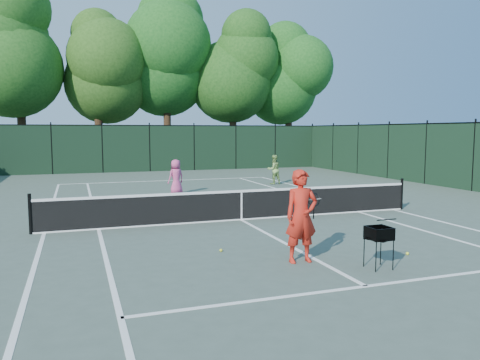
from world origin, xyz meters
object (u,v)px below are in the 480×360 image
object	(u,v)px
player_pink	(176,177)
loose_ball_midcourt	(221,250)
loose_ball_near_cart	(407,253)
player_green	(274,170)
ball_hopper	(379,234)
coach	(301,216)

from	to	relation	value
player_pink	loose_ball_midcourt	xyz separation A→B (m)	(-1.01, -9.70, -0.70)
player_pink	loose_ball_near_cart	bearing A→B (deg)	81.02
player_green	ball_hopper	xyz separation A→B (m)	(-3.91, -14.04, -0.05)
player_green	ball_hopper	size ratio (longest dim) A/B	1.79
coach	ball_hopper	distance (m)	1.54
loose_ball_near_cart	player_green	bearing A→B (deg)	78.56
ball_hopper	loose_ball_midcourt	bearing A→B (deg)	113.80
coach	ball_hopper	xyz separation A→B (m)	(1.21, -0.91, -0.26)
coach	player_pink	bearing A→B (deg)	93.24
player_pink	ball_hopper	bearing A→B (deg)	74.77
coach	player_pink	distance (m)	11.02
loose_ball_midcourt	player_green	bearing A→B (deg)	61.45
player_green	loose_ball_midcourt	bearing A→B (deg)	57.82
ball_hopper	player_green	bearing A→B (deg)	49.61
coach	loose_ball_near_cart	world-z (taller)	coach
coach	loose_ball_near_cart	bearing A→B (deg)	-5.31
player_pink	coach	bearing A→B (deg)	69.10
ball_hopper	loose_ball_near_cart	distance (m)	1.50
player_pink	loose_ball_midcourt	distance (m)	9.78
player_green	ball_hopper	world-z (taller)	player_green
coach	ball_hopper	bearing A→B (deg)	-35.29
loose_ball_midcourt	coach	bearing A→B (deg)	-45.01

